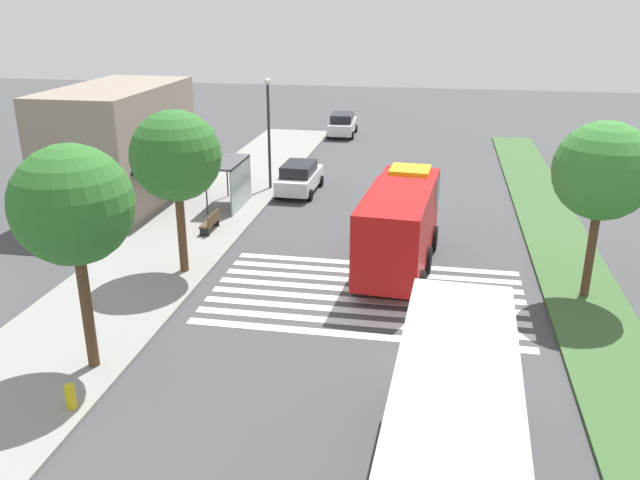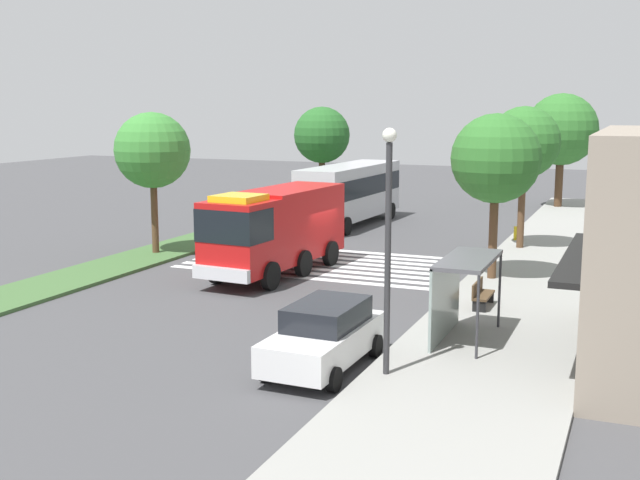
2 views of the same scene
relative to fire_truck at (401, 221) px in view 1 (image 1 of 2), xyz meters
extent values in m
plane|color=#424244|center=(-2.18, 1.00, -2.02)|extent=(120.00, 120.00, 0.00)
cube|color=gray|center=(-2.18, 10.24, -1.95)|extent=(60.00, 5.30, 0.14)
cube|color=#3D6033|center=(-2.18, -7.09, -1.95)|extent=(60.00, 3.00, 0.14)
cube|color=silver|center=(-6.30, 1.00, -2.01)|extent=(0.45, 11.86, 0.01)
cube|color=silver|center=(-5.40, 1.00, -2.01)|extent=(0.45, 11.86, 0.01)
cube|color=silver|center=(-4.50, 1.00, -2.01)|extent=(0.45, 11.86, 0.01)
cube|color=silver|center=(-3.60, 1.00, -2.01)|extent=(0.45, 11.86, 0.01)
cube|color=silver|center=(-2.70, 1.00, -2.01)|extent=(0.45, 11.86, 0.01)
cube|color=silver|center=(-1.80, 1.00, -2.01)|extent=(0.45, 11.86, 0.01)
cube|color=silver|center=(-0.90, 1.00, -2.01)|extent=(0.45, 11.86, 0.01)
cube|color=silver|center=(0.00, 1.00, -2.01)|extent=(0.45, 11.86, 0.01)
cube|color=#B71414|center=(2.55, -0.19, -0.05)|extent=(2.60, 2.61, 2.84)
cube|color=#B71414|center=(-1.48, 0.11, 0.01)|extent=(5.83, 2.86, 2.97)
cube|color=black|center=(2.92, -0.22, 0.52)|extent=(1.93, 2.59, 1.25)
cube|color=silver|center=(3.86, -0.29, -1.22)|extent=(0.42, 2.45, 0.50)
cube|color=yellow|center=(2.55, -0.19, 1.49)|extent=(1.82, 1.83, 0.24)
cylinder|color=black|center=(2.40, 1.04, -1.47)|extent=(1.12, 0.38, 1.10)
cylinder|color=black|center=(2.22, -1.39, -1.47)|extent=(1.12, 0.38, 1.10)
cylinder|color=black|center=(-2.80, 1.43, -1.47)|extent=(1.12, 0.38, 1.10)
cylinder|color=black|center=(-2.98, -1.00, -1.47)|extent=(1.12, 0.38, 1.10)
cylinder|color=black|center=(-0.26, 1.24, -1.47)|extent=(1.12, 0.38, 1.10)
cylinder|color=black|center=(-0.44, -1.19, -1.47)|extent=(1.12, 0.38, 1.10)
cube|color=silver|center=(10.11, 6.39, -1.29)|extent=(4.63, 1.98, 0.82)
cube|color=black|center=(9.88, 6.39, -0.56)|extent=(2.61, 1.71, 0.64)
cylinder|color=black|center=(11.64, 7.29, -1.70)|extent=(0.64, 0.23, 0.64)
cylinder|color=black|center=(11.60, 5.42, -1.70)|extent=(0.64, 0.23, 0.64)
cylinder|color=black|center=(8.61, 7.36, -1.70)|extent=(0.64, 0.23, 0.64)
cylinder|color=black|center=(8.57, 5.48, -1.70)|extent=(0.64, 0.23, 0.64)
cube|color=silver|center=(26.95, 6.39, -1.28)|extent=(4.73, 2.05, 0.84)
cube|color=black|center=(26.71, 6.38, -0.53)|extent=(2.67, 1.75, 0.65)
cylinder|color=black|center=(28.46, 7.39, -1.70)|extent=(0.65, 0.24, 0.64)
cylinder|color=black|center=(28.52, 5.49, -1.70)|extent=(0.65, 0.24, 0.64)
cylinder|color=black|center=(25.38, 7.29, -1.70)|extent=(0.65, 0.24, 0.64)
cylinder|color=black|center=(25.44, 5.39, -1.70)|extent=(0.65, 0.24, 0.64)
cube|color=#B2B2B7|center=(-14.37, -1.96, 0.00)|extent=(10.19, 3.00, 3.04)
cube|color=black|center=(-14.37, -1.96, 0.36)|extent=(10.00, 3.04, 1.09)
cylinder|color=black|center=(-10.90, -3.40, -1.52)|extent=(1.01, 0.34, 1.00)
cylinder|color=black|center=(-10.78, -0.85, -1.52)|extent=(1.01, 0.34, 1.00)
cube|color=#4C4C51|center=(6.43, 9.45, 0.52)|extent=(3.50, 1.40, 0.12)
cube|color=#8C9E99|center=(6.43, 8.79, -0.68)|extent=(3.50, 0.08, 2.40)
cylinder|color=#333338|center=(4.73, 10.10, -0.68)|extent=(0.08, 0.08, 2.40)
cylinder|color=#333338|center=(8.13, 10.10, -0.68)|extent=(0.08, 0.08, 2.40)
cube|color=#4C3823|center=(2.43, 9.18, -1.47)|extent=(1.60, 0.50, 0.08)
cube|color=#4C3823|center=(2.43, 8.96, -1.20)|extent=(1.60, 0.06, 0.45)
cube|color=black|center=(1.71, 9.18, -1.69)|extent=(0.08, 0.45, 0.37)
cube|color=black|center=(3.15, 9.18, -1.69)|extent=(0.08, 0.45, 0.37)
cylinder|color=#2D2D30|center=(10.24, 8.19, 1.09)|extent=(0.16, 0.16, 5.94)
sphere|color=white|center=(10.24, 8.19, 4.24)|extent=(0.36, 0.36, 0.36)
cube|color=gray|center=(6.19, 15.32, 1.15)|extent=(9.73, 4.86, 6.34)
cube|color=black|center=(6.19, 12.49, 0.78)|extent=(7.78, 0.80, 0.16)
cylinder|color=#513823|center=(-9.81, 8.59, 0.07)|extent=(0.34, 0.34, 3.91)
sphere|color=#2D6B28|center=(-9.81, 8.59, 3.23)|extent=(3.43, 3.43, 3.43)
cylinder|color=#513823|center=(-2.35, 8.59, -0.10)|extent=(0.35, 0.35, 3.55)
sphere|color=#2D6B28|center=(-2.35, 8.59, 2.91)|extent=(3.53, 3.53, 3.53)
cylinder|color=#513823|center=(-1.90, -7.09, -0.10)|extent=(0.32, 0.32, 3.57)
sphere|color=#387F33|center=(-1.90, -7.09, 2.92)|extent=(3.51, 3.51, 3.51)
cylinder|color=gold|center=(-11.97, 8.09, -1.53)|extent=(0.28, 0.28, 0.70)
camera|label=1|loc=(-25.64, -1.28, 8.66)|focal=36.71mm
camera|label=2|loc=(28.88, 14.08, 4.95)|focal=44.25mm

